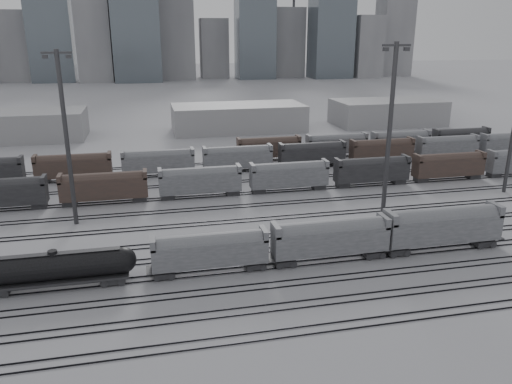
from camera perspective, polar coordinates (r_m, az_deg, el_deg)
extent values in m
plane|color=#BABABF|center=(65.57, 4.87, -8.58)|extent=(900.00, 900.00, 0.00)
cube|color=black|center=(53.52, 9.72, -15.26)|extent=(220.00, 0.07, 0.16)
cube|color=black|center=(54.64, 9.15, -14.48)|extent=(220.00, 0.07, 0.16)
cube|color=black|center=(57.46, 7.82, -12.67)|extent=(220.00, 0.07, 0.16)
cube|color=black|center=(58.62, 7.33, -11.98)|extent=(220.00, 0.07, 0.16)
cube|color=black|center=(61.55, 6.20, -10.40)|extent=(220.00, 0.07, 0.16)
cube|color=black|center=(62.75, 5.78, -9.80)|extent=(220.00, 0.07, 0.16)
cube|color=black|center=(65.77, 4.80, -8.41)|extent=(220.00, 0.07, 0.16)
cube|color=black|center=(67.00, 4.44, -7.89)|extent=(220.00, 0.07, 0.16)
cube|color=black|center=(70.09, 3.59, -6.67)|extent=(220.00, 0.07, 0.16)
cube|color=black|center=(71.35, 3.27, -6.20)|extent=(220.00, 0.07, 0.16)
cube|color=black|center=(74.50, 2.52, -5.12)|extent=(220.00, 0.07, 0.16)
cube|color=black|center=(75.78, 2.24, -4.71)|extent=(220.00, 0.07, 0.16)
cube|color=black|center=(80.78, 1.23, -3.24)|extent=(220.00, 0.07, 0.16)
cube|color=black|center=(82.09, 0.99, -2.89)|extent=(220.00, 0.07, 0.16)
cube|color=black|center=(87.18, 0.13, -1.63)|extent=(220.00, 0.07, 0.16)
cube|color=black|center=(88.50, -0.07, -1.33)|extent=(220.00, 0.07, 0.16)
cube|color=black|center=(93.66, -0.81, -0.25)|extent=(220.00, 0.07, 0.16)
cube|color=black|center=(94.99, -0.99, 0.02)|extent=(220.00, 0.07, 0.16)
cube|color=black|center=(101.15, -1.74, 1.12)|extent=(220.00, 0.07, 0.16)
cube|color=black|center=(102.50, -1.89, 1.34)|extent=(220.00, 0.07, 0.16)
cube|color=black|center=(108.71, -2.54, 2.30)|extent=(220.00, 0.07, 0.16)
cube|color=black|center=(110.08, -2.67, 2.49)|extent=(220.00, 0.07, 0.16)
cube|color=black|center=(116.33, -3.24, 3.32)|extent=(220.00, 0.07, 0.16)
cube|color=black|center=(117.71, -3.36, 3.49)|extent=(220.00, 0.07, 0.16)
cube|color=black|center=(63.82, -16.00, -9.44)|extent=(2.82, 2.28, 0.76)
cube|color=black|center=(64.42, -21.89, -9.27)|extent=(16.81, 2.93, 0.27)
cylinder|color=black|center=(63.69, -22.06, -7.88)|extent=(15.72, 3.14, 3.14)
sphere|color=black|center=(62.75, -14.93, -7.51)|extent=(3.14, 3.14, 3.14)
cylinder|color=black|center=(63.00, -22.25, -6.45)|extent=(1.08, 1.08, 0.54)
cube|color=black|center=(63.04, -22.23, -6.54)|extent=(15.18, 0.98, 0.07)
cube|color=black|center=(63.66, -10.47, -9.15)|extent=(2.51, 2.03, 0.68)
cube|color=black|center=(64.89, -0.10, -8.28)|extent=(2.51, 2.03, 0.68)
cube|color=gray|center=(63.04, -5.29, -6.90)|extent=(14.48, 2.90, 3.09)
cylinder|color=gray|center=(62.57, -5.32, -5.94)|extent=(13.13, 2.80, 2.80)
cube|color=gray|center=(61.89, -11.76, -5.75)|extent=(0.68, 2.90, 1.35)
cube|color=gray|center=(63.40, 0.92, -4.77)|extent=(0.68, 2.90, 1.35)
cone|color=black|center=(63.85, -5.24, -8.44)|extent=(2.32, 2.32, 0.87)
cube|color=black|center=(65.75, 3.28, -7.91)|extent=(2.69, 2.17, 0.72)
cube|color=black|center=(69.92, 13.20, -6.75)|extent=(2.69, 2.17, 0.72)
cube|color=gray|center=(66.60, 8.49, -5.45)|extent=(15.53, 3.11, 3.31)
cylinder|color=gray|center=(66.12, 8.54, -4.45)|extent=(14.08, 3.00, 3.00)
cube|color=gray|center=(63.62, 2.27, -4.37)|extent=(0.72, 3.11, 1.45)
cube|color=gray|center=(68.75, 14.39, -3.21)|extent=(0.72, 3.11, 1.45)
cone|color=black|center=(67.41, 8.41, -7.02)|extent=(2.49, 2.49, 0.93)
cube|color=black|center=(71.44, 15.77, -6.39)|extent=(2.89, 2.33, 0.78)
cube|color=black|center=(78.40, 24.42, -5.17)|extent=(2.89, 2.33, 0.78)
cube|color=gray|center=(73.75, 20.52, -3.91)|extent=(16.65, 3.33, 3.55)
cylinder|color=gray|center=(73.30, 20.63, -2.94)|extent=(15.09, 3.22, 3.22)
cube|color=gray|center=(69.05, 15.12, -2.86)|extent=(0.78, 3.33, 1.55)
cube|color=gray|center=(77.59, 25.66, -1.76)|extent=(0.78, 3.33, 1.55)
cone|color=black|center=(74.54, 20.34, -5.45)|extent=(2.66, 2.66, 1.00)
cylinder|color=#39393C|center=(80.96, -20.81, 5.48)|extent=(0.69, 0.69, 26.82)
cube|color=#39393C|center=(79.49, -21.84, 14.57)|extent=(4.29, 0.32, 0.32)
cube|color=#39393C|center=(79.77, -22.97, 14.06)|extent=(0.75, 0.54, 0.54)
cube|color=#39393C|center=(79.29, -20.62, 14.30)|extent=(0.75, 0.54, 0.54)
cylinder|color=#39393C|center=(79.92, 14.97, 6.26)|extent=(0.71, 0.71, 27.83)
cube|color=#39393C|center=(78.50, 15.77, 15.85)|extent=(4.45, 0.33, 0.33)
cube|color=#39393C|center=(77.75, 14.61, 15.51)|extent=(0.78, 0.56, 0.56)
cube|color=#39393C|center=(79.30, 16.84, 15.37)|extent=(0.78, 0.56, 0.56)
cube|color=black|center=(95.05, -27.20, -0.28)|extent=(15.00, 3.00, 5.60)
cube|color=#4A372F|center=(92.08, -16.96, 0.42)|extent=(15.00, 3.00, 5.60)
cube|color=gray|center=(92.20, -6.39, 1.12)|extent=(15.00, 3.00, 5.60)
cube|color=gray|center=(95.40, 3.80, 1.76)|extent=(15.00, 3.00, 5.60)
cube|color=black|center=(101.39, 13.07, 2.30)|extent=(15.00, 3.00, 5.60)
cube|color=#4A372F|center=(109.71, 21.13, 2.72)|extent=(15.00, 3.00, 5.60)
cube|color=#4A372F|center=(108.20, -20.12, 2.63)|extent=(15.00, 3.00, 5.60)
cube|color=gray|center=(107.20, -11.09, 3.26)|extent=(15.00, 3.00, 5.60)
cube|color=gray|center=(108.88, -2.11, 3.81)|extent=(15.00, 3.00, 5.60)
cube|color=black|center=(113.11, 6.41, 4.24)|extent=(15.00, 3.00, 5.60)
cube|color=#4A372F|center=(119.64, 14.16, 4.55)|extent=(15.00, 3.00, 5.60)
cube|color=gray|center=(128.10, 21.01, 4.76)|extent=(15.00, 3.00, 5.60)
cube|color=gray|center=(138.14, 26.94, 4.88)|extent=(15.00, 3.00, 5.60)
cube|color=#4A372F|center=(118.35, 1.48, 4.95)|extent=(15.00, 3.00, 5.60)
cube|color=gray|center=(123.50, 9.18, 5.27)|extent=(15.00, 3.00, 5.60)
cube|color=gray|center=(130.68, 16.16, 5.48)|extent=(15.00, 3.00, 5.60)
cube|color=black|center=(139.57, 22.34, 5.59)|extent=(15.00, 3.00, 5.60)
cube|color=#969598|center=(155.55, -2.04, 8.49)|extent=(40.00, 18.00, 8.00)
cube|color=#969598|center=(171.79, 14.78, 8.80)|extent=(35.00, 18.00, 8.00)
cube|color=gray|center=(344.69, -26.41, 14.65)|extent=(22.00, 17.60, 42.00)
cube|color=#535C64|center=(340.08, -22.58, 18.33)|extent=(25.00, 20.00, 80.00)
cube|color=gray|center=(337.03, -17.90, 16.08)|extent=(20.00, 16.00, 48.00)
cube|color=#535C64|center=(336.44, -13.79, 20.43)|extent=(28.00, 22.40, 95.00)
cube|color=gray|center=(336.72, -9.11, 17.71)|extent=(22.00, 17.60, 60.00)
cube|color=gray|center=(339.51, -4.63, 16.01)|extent=(18.00, 14.40, 38.00)
cube|color=#535C64|center=(343.87, -0.35, 18.91)|extent=(24.00, 19.20, 72.00)
cube|color=gray|center=(350.03, 3.83, 16.65)|extent=(20.00, 16.00, 45.00)
cube|color=#535C64|center=(358.10, 8.00, 19.99)|extent=(26.00, 20.80, 88.00)
cube|color=gray|center=(367.26, 11.64, 16.00)|extent=(18.00, 14.40, 40.00)
cube|color=gray|center=(377.94, 15.32, 16.70)|extent=(22.00, 17.60, 52.00)
cylinder|color=#39393C|center=(377.37, 4.35, 20.89)|extent=(1.80, 1.80, 100.00)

